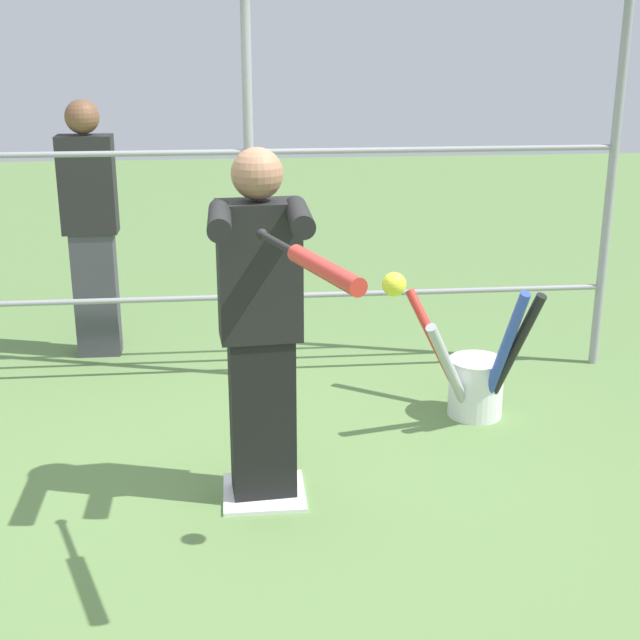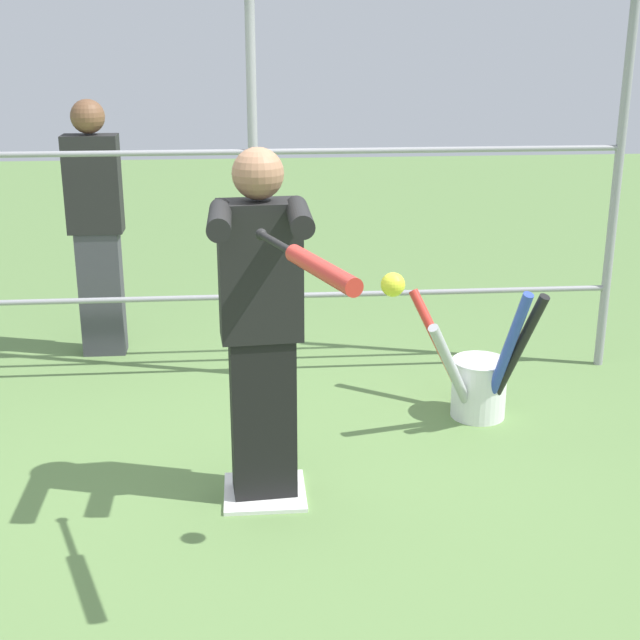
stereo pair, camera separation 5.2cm
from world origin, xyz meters
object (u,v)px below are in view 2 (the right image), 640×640
Objects in this scene: baseball_bat_swinging at (313,264)px; bat_bucket at (479,381)px; softball_in_flight at (393,285)px; bystander_behind_fence at (96,226)px; batter at (261,318)px.

baseball_bat_swinging is 2.37m from bat_bucket.
bystander_behind_fence is at bearing -60.33° from softball_in_flight.
batter is 1.05m from baseball_bat_swinging.
bat_bucket is 0.49× the size of bystander_behind_fence.
baseball_bat_swinging is at bearing 100.48° from batter.
bystander_behind_fence is (1.07, -2.15, -0.00)m from batter.
batter is 17.72× the size of softball_in_flight.
bystander_behind_fence reaches higher than softball_in_flight.
bat_bucket is at bearing -118.34° from softball_in_flight.
softball_in_flight is at bearing 129.50° from batter.
batter reaches higher than bat_bucket.
batter is 2.40m from bystander_behind_fence.
batter is 0.97× the size of bystander_behind_fence.
batter is 1.96× the size of bat_bucket.
baseball_bat_swinging reaches higher than bat_bucket.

